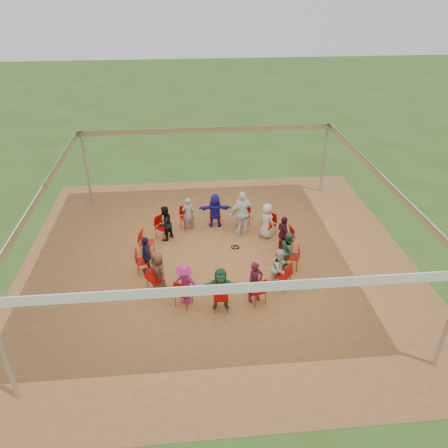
{
  "coord_description": "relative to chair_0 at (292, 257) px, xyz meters",
  "views": [
    {
      "loc": [
        -0.93,
        -12.11,
        8.44
      ],
      "look_at": [
        0.25,
        0.3,
        1.24
      ],
      "focal_mm": 35.0,
      "sensor_mm": 36.0,
      "label": 1
    }
  ],
  "objects": [
    {
      "name": "person_seated_8",
      "position": [
        -4.27,
        -0.73,
        0.22
      ],
      "size": [
        0.67,
        0.74,
        1.32
      ],
      "primitive_type": "imported",
      "rotation": [
        0.0,
        0.0,
        -0.94
      ],
      "color": "#512E23",
      "rests_on": "ground"
    },
    {
      "name": "chair_12",
      "position": [
        -1.4,
        -1.61,
        0.0
      ],
      "size": [
        0.56,
        0.57,
        0.9
      ],
      "primitive_type": null,
      "rotation": [
        0.0,
        0.0,
        0.41
      ],
      "color": "#A30500",
      "rests_on": "ground"
    },
    {
      "name": "chair_0",
      "position": [
        0.0,
        0.0,
        0.0
      ],
      "size": [
        0.54,
        0.52,
        0.9
      ],
      "primitive_type": null,
      "rotation": [
        0.0,
        0.0,
        1.3
      ],
      "color": "#A30500",
      "rests_on": "ground"
    },
    {
      "name": "chair_4",
      "position": [
        -2.27,
        3.11,
        0.0
      ],
      "size": [
        0.44,
        0.46,
        0.9
      ],
      "primitive_type": null,
      "rotation": [
        0.0,
        0.0,
        3.1
      ],
      "color": "#A30500",
      "rests_on": "ground"
    },
    {
      "name": "person_seated_3",
      "position": [
        -1.27,
        2.71,
        0.22
      ],
      "size": [
        0.95,
        0.78,
        1.32
      ],
      "primitive_type": "imported",
      "rotation": [
        0.0,
        0.0,
        2.65
      ],
      "color": "#8F7853",
      "rests_on": "ground"
    },
    {
      "name": "person_seated_1",
      "position": [
        -0.07,
        1.07,
        0.22
      ],
      "size": [
        0.53,
        0.84,
        1.32
      ],
      "primitive_type": "imported",
      "rotation": [
        0.0,
        0.0,
        1.75
      ],
      "color": "#420E1F",
      "rests_on": "ground"
    },
    {
      "name": "person_seated_2",
      "position": [
        -0.48,
        2.03,
        0.22
      ],
      "size": [
        0.67,
        0.74,
        1.32
      ],
      "primitive_type": "imported",
      "rotation": [
        0.0,
        0.0,
        2.2
      ],
      "color": "#B2AE9F",
      "rests_on": "ground"
    },
    {
      "name": "chair_11",
      "position": [
        -2.48,
        -1.81,
        0.0
      ],
      "size": [
        0.44,
        0.46,
        0.9
      ],
      "primitive_type": null,
      "rotation": [
        0.0,
        0.0,
        -0.04
      ],
      "color": "#A30500",
      "rests_on": "ground"
    },
    {
      "name": "chair_10",
      "position": [
        -3.54,
        -1.52,
        0.0
      ],
      "size": [
        0.58,
        0.59,
        0.9
      ],
      "primitive_type": null,
      "rotation": [
        0.0,
        0.0,
        -0.49
      ],
      "color": "#A30500",
      "rests_on": "ground"
    },
    {
      "name": "chair_3",
      "position": [
        -1.21,
        2.82,
        0.0
      ],
      "size": [
        0.58,
        0.59,
        0.9
      ],
      "primitive_type": null,
      "rotation": [
        0.0,
        0.0,
        2.65
      ],
      "color": "#A30500",
      "rests_on": "ground"
    },
    {
      "name": "chair_7",
      "position": [
        -4.75,
        1.3,
        0.0
      ],
      "size": [
        0.54,
        0.52,
        0.9
      ],
      "primitive_type": null,
      "rotation": [
        0.0,
        0.0,
        -1.84
      ],
      "color": "#A30500",
      "rests_on": "ground"
    },
    {
      "name": "person_seated_11",
      "position": [
        -1.45,
        -1.5,
        0.22
      ],
      "size": [
        0.57,
        0.48,
        1.32
      ],
      "primitive_type": "imported",
      "rotation": [
        0.0,
        0.0,
        0.41
      ],
      "color": "#420E1F",
      "rests_on": "ground"
    },
    {
      "name": "person_seated_4",
      "position": [
        -2.27,
        2.99,
        0.22
      ],
      "size": [
        1.25,
        0.51,
        1.32
      ],
      "primitive_type": "imported",
      "rotation": [
        0.0,
        0.0,
        3.1
      ],
      "color": "#1C1992",
      "rests_on": "ground"
    },
    {
      "name": "person_seated_9",
      "position": [
        -3.48,
        -1.41,
        0.22
      ],
      "size": [
        0.95,
        0.78,
        1.32
      ],
      "primitive_type": "imported",
      "rotation": [
        0.0,
        0.0,
        -0.49
      ],
      "color": "#9C216E",
      "rests_on": "ground"
    },
    {
      "name": "person_seated_7",
      "position": [
        -4.68,
        0.23,
        0.22
      ],
      "size": [
        0.53,
        0.84,
        1.32
      ],
      "primitive_type": "imported",
      "rotation": [
        0.0,
        0.0,
        -1.39
      ],
      "color": "#1B1D43",
      "rests_on": "ground"
    },
    {
      "name": "chair_1",
      "position": [
        0.05,
        1.09,
        0.0
      ],
      "size": [
        0.51,
        0.49,
        0.9
      ],
      "primitive_type": null,
      "rotation": [
        0.0,
        0.0,
        1.75
      ],
      "color": "#A30500",
      "rests_on": "ground"
    },
    {
      "name": "person_seated_5",
      "position": [
        -3.3,
        2.8,
        0.22
      ],
      "size": [
        0.57,
        0.48,
        1.32
      ],
      "primitive_type": "imported",
      "rotation": [
        0.0,
        0.0,
        -2.74
      ],
      "color": "gray",
      "rests_on": "ground"
    },
    {
      "name": "tent",
      "position": [
        -2.37,
        0.65,
        1.92
      ],
      "size": [
        10.33,
        10.33,
        3.0
      ],
      "color": "#B2B2B7",
      "rests_on": "ground"
    },
    {
      "name": "cable_coil",
      "position": [
        -1.68,
        1.39,
        -0.43
      ],
      "size": [
        0.35,
        0.35,
        0.03
      ],
      "rotation": [
        0.0,
        0.0,
        0.31
      ],
      "color": "black",
      "rests_on": "ground"
    },
    {
      "name": "person_seated_10",
      "position": [
        -2.48,
        -1.69,
        0.22
      ],
      "size": [
        1.25,
        0.51,
        1.32
      ],
      "primitive_type": "imported",
      "rotation": [
        0.0,
        0.0,
        -0.04
      ],
      "color": "#245139",
      "rests_on": "ground"
    },
    {
      "name": "person_seated_6",
      "position": [
        -4.14,
        2.19,
        0.22
      ],
      "size": [
        0.7,
        0.73,
        1.32
      ],
      "primitive_type": "imported",
      "rotation": [
        0.0,
        0.0,
        -2.29
      ],
      "color": "black",
      "rests_on": "ground"
    },
    {
      "name": "chair_2",
      "position": [
        -0.38,
        2.1,
        0.0
      ],
      "size": [
        0.6,
        0.6,
        0.9
      ],
      "primitive_type": null,
      "rotation": [
        0.0,
        0.0,
        2.2
      ],
      "color": "#A30500",
      "rests_on": "ground"
    },
    {
      "name": "dirt_patch",
      "position": [
        -2.37,
        0.65,
        -0.44
      ],
      "size": [
        13.0,
        13.0,
        0.0
      ],
      "primitive_type": "plane",
      "color": "brown",
      "rests_on": "ground"
    },
    {
      "name": "chair_8",
      "position": [
        -4.8,
        0.21,
        0.0
      ],
      "size": [
        0.51,
        0.49,
        0.9
      ],
      "primitive_type": null,
      "rotation": [
        0.0,
        0.0,
        -1.39
      ],
      "color": "#A30500",
      "rests_on": "ground"
    },
    {
      "name": "chair_9",
      "position": [
        -4.36,
        -0.8,
        0.0
      ],
      "size": [
        0.6,
        0.6,
        0.9
      ],
      "primitive_type": null,
      "rotation": [
        0.0,
        0.0,
        -0.94
      ],
      "color": "#A30500",
      "rests_on": "ground"
    },
    {
      "name": "chair_6",
      "position": [
        -4.23,
        2.27,
        0.0
      ],
      "size": [
        0.61,
        0.61,
        0.9
      ],
      "primitive_type": null,
      "rotation": [
        0.0,
        0.0,
        -2.29
      ],
      "color": "#A30500",
      "rests_on": "ground"
    },
    {
      "name": "standing_person",
      "position": [
        -1.32,
        2.31,
        0.41
      ],
      "size": [
        1.1,
        0.74,
        1.71
      ],
      "primitive_type": "imported",
      "rotation": [
        0.0,
        0.0,
        3.39
      ],
      "color": "silver",
      "rests_on": "ground"
    },
    {
      "name": "ground",
      "position": [
        -2.37,
        0.65,
        -0.45
      ],
      "size": [
        80.0,
        80.0,
        0.0
      ],
      "primitive_type": "plane",
      "color": "#2D5119",
      "rests_on": "ground"
    },
    {
      "name": "chair_5",
      "position": [
        -3.35,
        2.91,
        0.0
      ],
      "size": [
        0.56,
        0.57,
        0.9
      ],
      "primitive_type": null,
      "rotation": [
        0.0,
        0.0,
        -2.74
      ],
      "color": "#A30500",
      "rests_on": "ground"
    },
    {
      "name": "person_seated_12",
      "position": [
        -0.61,
        -0.89,
        0.22
      ],
      "size": [
        0.7,
        0.73,
        1.32
      ],
      "primitive_type": "imported",
      "rotation": [
        0.0,
        0.0,
        0.85
      ],
      "color": "#B2AE9F",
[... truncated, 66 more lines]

